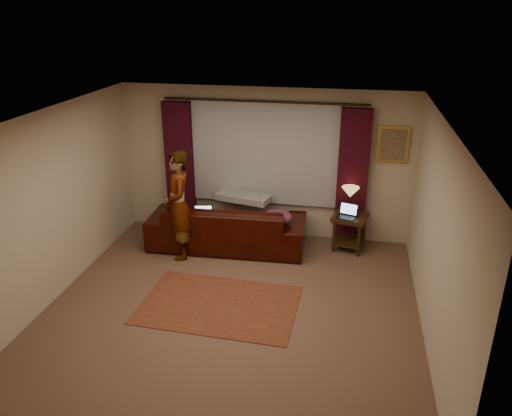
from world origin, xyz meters
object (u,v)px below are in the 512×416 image
Objects in this scene: tiffany_lamp at (350,200)px; person at (179,205)px; laptop_sofa at (203,214)px; end_table at (349,232)px; sofa at (227,217)px; laptop_table at (347,211)px.

tiffany_lamp is 0.26× the size of person.
laptop_sofa is 2.43m from tiffany_lamp.
tiffany_lamp is (-0.03, 0.07, 0.54)m from end_table.
laptop_table is at bearing -177.84° from sofa.
laptop_table is at bearing -118.52° from end_table.
tiffany_lamp is (2.00, 0.35, 0.32)m from sofa.
end_table is 2.86m from person.
end_table is 0.55m from tiffany_lamp.
end_table is at bearing -1.62° from laptop_sofa.
laptop_sofa is 1.03× the size of laptop_table.
end_table is at bearing -67.34° from tiffany_lamp.
laptop_table is 0.19× the size of person.
person reaches higher than sofa.
sofa is at bearing -172.26° from end_table.
laptop_table reaches higher than end_table.
laptop_table is (-0.04, -0.19, -0.12)m from tiffany_lamp.
laptop_table is at bearing -100.44° from tiffany_lamp.
sofa is at bearing -159.06° from laptop_table.
person reaches higher than laptop_sofa.
person reaches higher than end_table.
tiffany_lamp is at bearing 0.21° from laptop_sofa.
sofa is 1.98m from laptop_table.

